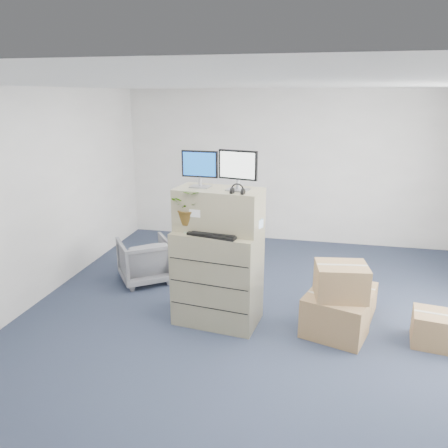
{
  "coord_description": "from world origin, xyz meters",
  "views": [
    {
      "loc": [
        0.62,
        -4.59,
        2.71
      ],
      "look_at": [
        -0.48,
        0.4,
        1.18
      ],
      "focal_mm": 35.0,
      "sensor_mm": 36.0,
      "label": 1
    }
  ],
  "objects_px": {
    "filing_cabinet_lower": "(218,277)",
    "keyboard": "(214,234)",
    "monitor_left": "(200,167)",
    "potted_plant": "(189,212)",
    "monitor_right": "(238,168)",
    "office_chair": "(145,258)",
    "water_bottle": "(228,219)"
  },
  "relations": [
    {
      "from": "filing_cabinet_lower",
      "to": "keyboard",
      "type": "height_order",
      "value": "keyboard"
    },
    {
      "from": "filing_cabinet_lower",
      "to": "water_bottle",
      "type": "height_order",
      "value": "water_bottle"
    },
    {
      "from": "water_bottle",
      "to": "filing_cabinet_lower",
      "type": "bearing_deg",
      "value": -149.09
    },
    {
      "from": "filing_cabinet_lower",
      "to": "potted_plant",
      "type": "xyz_separation_m",
      "value": [
        -0.32,
        -0.06,
        0.82
      ]
    },
    {
      "from": "monitor_right",
      "to": "potted_plant",
      "type": "bearing_deg",
      "value": -159.72
    },
    {
      "from": "monitor_right",
      "to": "office_chair",
      "type": "relative_size",
      "value": 0.63
    },
    {
      "from": "potted_plant",
      "to": "office_chair",
      "type": "height_order",
      "value": "potted_plant"
    },
    {
      "from": "keyboard",
      "to": "water_bottle",
      "type": "height_order",
      "value": "water_bottle"
    },
    {
      "from": "filing_cabinet_lower",
      "to": "monitor_right",
      "type": "height_order",
      "value": "monitor_right"
    },
    {
      "from": "office_chair",
      "to": "monitor_right",
      "type": "bearing_deg",
      "value": 113.53
    },
    {
      "from": "monitor_left",
      "to": "water_bottle",
      "type": "distance_m",
      "value": 0.69
    },
    {
      "from": "keyboard",
      "to": "office_chair",
      "type": "height_order",
      "value": "keyboard"
    },
    {
      "from": "monitor_left",
      "to": "potted_plant",
      "type": "xyz_separation_m",
      "value": [
        -0.09,
        -0.15,
        -0.5
      ]
    },
    {
      "from": "water_bottle",
      "to": "potted_plant",
      "type": "xyz_separation_m",
      "value": [
        -0.43,
        -0.12,
        0.1
      ]
    },
    {
      "from": "filing_cabinet_lower",
      "to": "monitor_left",
      "type": "bearing_deg",
      "value": 166.68
    },
    {
      "from": "monitor_left",
      "to": "office_chair",
      "type": "height_order",
      "value": "monitor_left"
    },
    {
      "from": "keyboard",
      "to": "monitor_right",
      "type": "bearing_deg",
      "value": 47.08
    },
    {
      "from": "filing_cabinet_lower",
      "to": "keyboard",
      "type": "relative_size",
      "value": 2.0
    },
    {
      "from": "monitor_left",
      "to": "office_chair",
      "type": "relative_size",
      "value": 0.6
    },
    {
      "from": "water_bottle",
      "to": "monitor_left",
      "type": "bearing_deg",
      "value": 176.3
    },
    {
      "from": "potted_plant",
      "to": "office_chair",
      "type": "distance_m",
      "value": 1.76
    },
    {
      "from": "monitor_right",
      "to": "keyboard",
      "type": "height_order",
      "value": "monitor_right"
    },
    {
      "from": "filing_cabinet_lower",
      "to": "keyboard",
      "type": "xyz_separation_m",
      "value": [
        -0.0,
        -0.16,
        0.6
      ]
    },
    {
      "from": "monitor_left",
      "to": "potted_plant",
      "type": "relative_size",
      "value": 1.03
    },
    {
      "from": "water_bottle",
      "to": "potted_plant",
      "type": "height_order",
      "value": "potted_plant"
    },
    {
      "from": "keyboard",
      "to": "potted_plant",
      "type": "bearing_deg",
      "value": 175.58
    },
    {
      "from": "monitor_left",
      "to": "monitor_right",
      "type": "distance_m",
      "value": 0.47
    },
    {
      "from": "filing_cabinet_lower",
      "to": "office_chair",
      "type": "distance_m",
      "value": 1.64
    },
    {
      "from": "filing_cabinet_lower",
      "to": "monitor_right",
      "type": "bearing_deg",
      "value": 8.36
    },
    {
      "from": "keyboard",
      "to": "office_chair",
      "type": "relative_size",
      "value": 0.8
    },
    {
      "from": "monitor_left",
      "to": "water_bottle",
      "type": "bearing_deg",
      "value": 0.11
    },
    {
      "from": "filing_cabinet_lower",
      "to": "potted_plant",
      "type": "height_order",
      "value": "potted_plant"
    }
  ]
}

